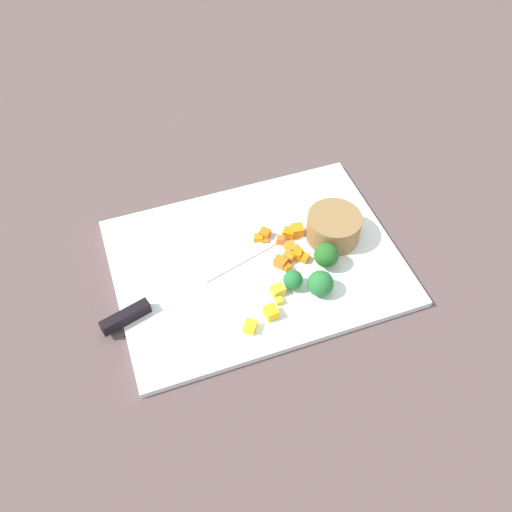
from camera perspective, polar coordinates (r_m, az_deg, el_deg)
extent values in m
plane|color=brown|center=(0.92, 0.00, -0.86)|extent=(4.00, 4.00, 0.00)
cube|color=white|center=(0.91, 0.00, -0.63)|extent=(0.46, 0.34, 0.01)
cylinder|color=olive|center=(0.93, 8.04, 3.02)|extent=(0.09, 0.09, 0.05)
cube|color=silver|center=(0.92, -0.35, 0.50)|extent=(0.19, 0.07, 0.00)
cube|color=black|center=(0.86, -13.37, -6.16)|extent=(0.08, 0.04, 0.02)
cube|color=orange|center=(0.91, 4.31, 0.19)|extent=(0.02, 0.02, 0.02)
cube|color=orange|center=(0.93, 0.92, 2.29)|extent=(0.02, 0.02, 0.02)
cube|color=orange|center=(0.93, 0.26, 1.86)|extent=(0.02, 0.02, 0.01)
cube|color=orange|center=(0.91, 3.43, -0.07)|extent=(0.02, 0.02, 0.01)
cube|color=orange|center=(0.93, 2.56, 1.66)|extent=(0.02, 0.02, 0.01)
cube|color=orange|center=(0.94, 4.29, 2.68)|extent=(0.02, 0.02, 0.02)
cube|color=orange|center=(0.92, 3.63, 0.82)|extent=(0.02, 0.02, 0.01)
cube|color=orange|center=(0.93, 0.94, 1.60)|extent=(0.01, 0.01, 0.01)
cube|color=orange|center=(0.94, 3.43, 2.38)|extent=(0.02, 0.02, 0.02)
cube|color=orange|center=(0.89, 3.15, -1.12)|extent=(0.02, 0.02, 0.01)
cube|color=orange|center=(0.91, 4.99, -0.16)|extent=(0.02, 0.02, 0.01)
cube|color=orange|center=(0.90, 2.55, -0.66)|extent=(0.02, 0.02, 0.02)
cube|color=yellow|center=(0.86, 2.27, -3.57)|extent=(0.02, 0.02, 0.02)
cube|color=yellow|center=(0.84, 1.56, -5.87)|extent=(0.02, 0.02, 0.02)
cube|color=yellow|center=(0.86, 2.40, -4.69)|extent=(0.01, 0.01, 0.01)
cube|color=yellow|center=(0.83, -0.60, -7.34)|extent=(0.03, 0.03, 0.01)
cylinder|color=#96BF69|center=(0.87, 3.81, -2.98)|extent=(0.01, 0.01, 0.01)
sphere|color=#227233|center=(0.86, 3.86, -2.46)|extent=(0.03, 0.03, 0.03)
cylinder|color=#97BA61|center=(0.90, 7.20, -0.64)|extent=(0.01, 0.01, 0.02)
sphere|color=#256321|center=(0.89, 7.31, 0.10)|extent=(0.04, 0.04, 0.04)
cylinder|color=#84B856|center=(0.87, 6.61, -3.45)|extent=(0.01, 0.01, 0.01)
sphere|color=#277235|center=(0.86, 6.70, -2.85)|extent=(0.04, 0.04, 0.04)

